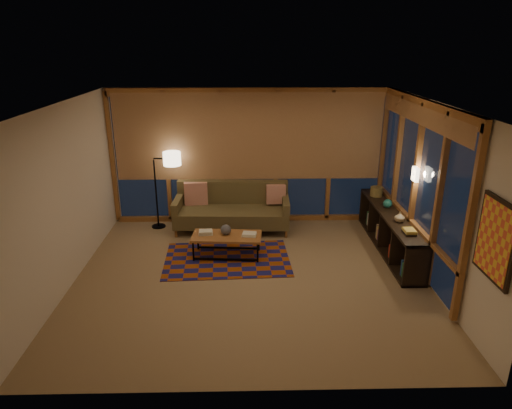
{
  "coord_description": "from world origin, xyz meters",
  "views": [
    {
      "loc": [
        -0.06,
        -6.42,
        3.54
      ],
      "look_at": [
        0.1,
        0.5,
        1.05
      ],
      "focal_mm": 32.0,
      "sensor_mm": 36.0,
      "label": 1
    }
  ],
  "objects_px": {
    "bookshelf": "(390,231)",
    "floor_lamp": "(156,190)",
    "sofa": "(232,208)",
    "coffee_table": "(227,246)"
  },
  "relations": [
    {
      "from": "bookshelf",
      "to": "floor_lamp",
      "type": "bearing_deg",
      "value": 165.15
    },
    {
      "from": "sofa",
      "to": "coffee_table",
      "type": "xyz_separation_m",
      "value": [
        -0.06,
        -1.17,
        -0.25
      ]
    },
    {
      "from": "sofa",
      "to": "floor_lamp",
      "type": "distance_m",
      "value": 1.54
    },
    {
      "from": "floor_lamp",
      "to": "bookshelf",
      "type": "relative_size",
      "value": 0.56
    },
    {
      "from": "floor_lamp",
      "to": "bookshelf",
      "type": "xyz_separation_m",
      "value": [
        4.32,
        -1.14,
        -0.43
      ]
    },
    {
      "from": "sofa",
      "to": "floor_lamp",
      "type": "bearing_deg",
      "value": 174.74
    },
    {
      "from": "coffee_table",
      "to": "floor_lamp",
      "type": "relative_size",
      "value": 0.76
    },
    {
      "from": "sofa",
      "to": "floor_lamp",
      "type": "relative_size",
      "value": 1.42
    },
    {
      "from": "coffee_table",
      "to": "floor_lamp",
      "type": "xyz_separation_m",
      "value": [
        -1.43,
        1.36,
        0.58
      ]
    },
    {
      "from": "sofa",
      "to": "bookshelf",
      "type": "height_order",
      "value": "sofa"
    }
  ]
}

